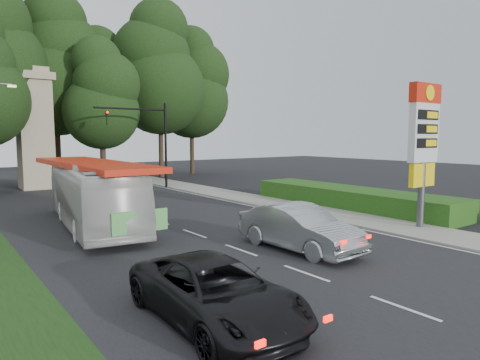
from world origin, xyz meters
TOP-DOWN VIEW (x-y plane):
  - ground at (0.00, 0.00)m, footprint 120.00×120.00m
  - road_surface at (0.00, 12.00)m, footprint 14.00×80.00m
  - sidewalk_right at (8.50, 12.00)m, footprint 3.00×80.00m
  - hedge at (11.50, 8.00)m, footprint 3.00×14.00m
  - gas_station_pylon at (9.20, 1.99)m, footprint 2.10×0.45m
  - traffic_signal_mast at (5.68, 24.00)m, footprint 6.10×0.35m
  - monument at (-2.00, 30.00)m, footprint 3.00×3.00m
  - tree_center_right at (1.00, 35.00)m, footprint 9.24×9.24m
  - tree_east_near at (6.00, 37.00)m, footprint 8.12×8.12m
  - tree_east_mid at (11.00, 33.00)m, footprint 9.52×9.52m
  - tree_far_east at (16.00, 35.00)m, footprint 8.68×8.68m
  - tree_monument_right at (3.50, 29.50)m, footprint 6.72×6.72m
  - transit_bus at (-3.09, 11.93)m, footprint 4.21×11.71m
  - sedan_silver at (1.87, 2.70)m, footprint 1.98×5.38m
  - suv_charcoal at (-4.30, -0.74)m, footprint 2.61×5.43m

SIDE VIEW (x-z plane):
  - ground at x=0.00m, z-range 0.00..0.00m
  - road_surface at x=0.00m, z-range 0.00..0.02m
  - sidewalk_right at x=8.50m, z-range 0.00..0.12m
  - hedge at x=11.50m, z-range 0.00..1.20m
  - suv_charcoal at x=-4.30m, z-range 0.00..1.49m
  - sedan_silver at x=1.87m, z-range 0.00..1.76m
  - transit_bus at x=-3.09m, z-range 0.00..3.19m
  - gas_station_pylon at x=9.20m, z-range 1.02..7.87m
  - traffic_signal_mast at x=5.68m, z-range 1.07..8.27m
  - monument at x=-2.00m, z-range 0.08..10.13m
  - tree_monument_right at x=3.50m, z-range 1.41..14.61m
  - tree_east_near at x=6.00m, z-range 1.71..17.66m
  - tree_far_east at x=16.00m, z-range 1.83..18.88m
  - tree_center_right at x=1.00m, z-range 1.94..20.09m
  - tree_east_mid at x=11.00m, z-range 2.00..20.70m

